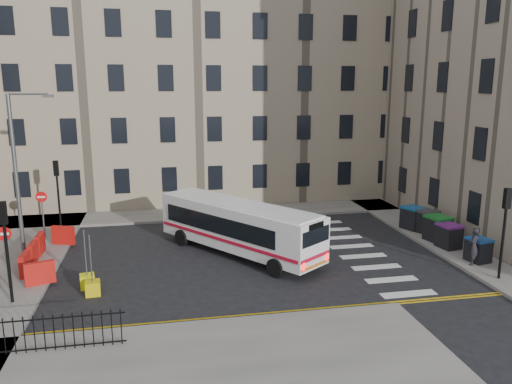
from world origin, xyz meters
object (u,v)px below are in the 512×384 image
object	(u,v)px
bus	(238,225)
bollard_yellow	(93,288)
wheelie_bin_b	(449,236)
wheelie_bin_a	(478,250)
wheelie_bin_c	(438,228)
streetlamp	(16,173)
wheelie_bin_e	(413,218)
pedestrian	(474,246)
bollard_chevron	(87,281)
wheelie_bin_d	(426,221)

from	to	relation	value
bus	bollard_yellow	world-z (taller)	bus
wheelie_bin_b	wheelie_bin_a	bearing A→B (deg)	-93.18
bollard_yellow	wheelie_bin_c	bearing A→B (deg)	11.30
streetlamp	wheelie_bin_b	xyz separation A→B (m)	(21.77, -3.18, -3.55)
wheelie_bin_b	wheelie_bin_c	size ratio (longest dim) A/B	0.88
bollard_yellow	wheelie_bin_e	bearing A→B (deg)	18.71
streetlamp	bus	size ratio (longest dim) A/B	0.89
bus	wheelie_bin_a	bearing A→B (deg)	-54.37
bus	wheelie_bin_e	world-z (taller)	bus
streetlamp	wheelie_bin_e	size ratio (longest dim) A/B	5.38
wheelie_bin_a	wheelie_bin_b	world-z (taller)	wheelie_bin_b
pedestrian	bollard_yellow	bearing A→B (deg)	-42.59
wheelie_bin_c	wheelie_bin_e	size ratio (longest dim) A/B	0.97
wheelie_bin_e	pedestrian	xyz separation A→B (m)	(-0.15, -6.13, 0.24)
wheelie_bin_a	wheelie_bin_c	world-z (taller)	wheelie_bin_c
bollard_yellow	bollard_chevron	xyz separation A→B (m)	(-0.32, 0.80, 0.00)
pedestrian	streetlamp	bearing A→B (deg)	-56.95
streetlamp	wheelie_bin_c	distance (m)	22.20
wheelie_bin_d	bollard_yellow	world-z (taller)	wheelie_bin_d
wheelie_bin_d	pedestrian	distance (m)	5.35
pedestrian	bollard_yellow	size ratio (longest dim) A/B	3.03
wheelie_bin_d	streetlamp	bearing A→B (deg)	157.73
wheelie_bin_c	pedestrian	xyz separation A→B (m)	(-0.35, -3.73, 0.21)
bollard_chevron	wheelie_bin_a	bearing A→B (deg)	-1.85
bus	wheelie_bin_b	distance (m)	11.12
wheelie_bin_d	pedestrian	world-z (taller)	pedestrian
bus	wheelie_bin_b	bearing A→B (deg)	-44.10
wheelie_bin_e	pedestrian	distance (m)	6.14
wheelie_bin_a	wheelie_bin_b	bearing A→B (deg)	84.62
wheelie_bin_c	wheelie_bin_d	xyz separation A→B (m)	(0.19, 1.59, -0.03)
wheelie_bin_a	pedestrian	size ratio (longest dim) A/B	0.67
bollard_chevron	pedestrian	bearing A→B (deg)	-3.09
pedestrian	bollard_chevron	size ratio (longest dim) A/B	3.03
bollard_yellow	wheelie_bin_a	bearing A→B (deg)	0.66
streetlamp	wheelie_bin_c	size ratio (longest dim) A/B	5.52
wheelie_bin_c	wheelie_bin_a	bearing A→B (deg)	-100.00
streetlamp	wheelie_bin_d	distance (m)	22.30
streetlamp	wheelie_bin_a	distance (m)	22.93
wheelie_bin_b	wheelie_bin_e	bearing A→B (deg)	82.61
streetlamp	pedestrian	xyz separation A→B (m)	(21.48, -5.71, -3.28)
wheelie_bin_c	wheelie_bin_d	distance (m)	1.60
wheelie_bin_a	wheelie_bin_e	bearing A→B (deg)	81.99
wheelie_bin_d	wheelie_bin_e	xyz separation A→B (m)	(-0.39, 0.82, 0.00)
wheelie_bin_a	pedestrian	bearing A→B (deg)	-156.60
pedestrian	wheelie_bin_a	bearing A→B (deg)	173.06
bus	bollard_yellow	size ratio (longest dim) A/B	15.25
streetlamp	bollard_yellow	world-z (taller)	streetlamp
wheelie_bin_b	pedestrian	distance (m)	2.56
pedestrian	bollard_yellow	world-z (taller)	pedestrian
wheelie_bin_c	pedestrian	bearing A→B (deg)	-108.38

